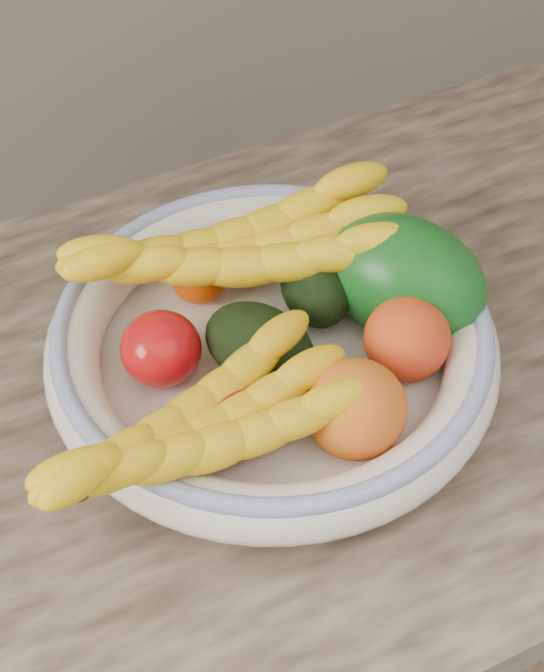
{
  "coord_description": "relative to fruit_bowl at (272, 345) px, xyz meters",
  "views": [
    {
      "loc": [
        -0.26,
        1.13,
        1.6
      ],
      "look_at": [
        0.0,
        1.66,
        0.96
      ],
      "focal_mm": 55.0,
      "sensor_mm": 36.0,
      "label": 1
    }
  ],
  "objects": [
    {
      "name": "kitchen_counter",
      "position": [
        0.0,
        0.03,
        -0.48
      ],
      "size": [
        2.44,
        0.66,
        1.4
      ],
      "color": "brown",
      "rests_on": "ground"
    },
    {
      "name": "fruit_bowl",
      "position": [
        0.0,
        0.0,
        0.0
      ],
      "size": [
        0.39,
        0.39,
        0.08
      ],
      "color": "silver",
      "rests_on": "kitchen_counter"
    },
    {
      "name": "clementine_back_left",
      "position": [
        -0.02,
        0.1,
        0.01
      ],
      "size": [
        0.06,
        0.06,
        0.05
      ],
      "primitive_type": "ellipsoid",
      "rotation": [
        0.0,
        0.0,
        -0.25
      ],
      "color": "#FD5205",
      "rests_on": "fruit_bowl"
    },
    {
      "name": "clementine_back_right",
      "position": [
        0.03,
        0.11,
        0.01
      ],
      "size": [
        0.07,
        0.07,
        0.05
      ],
      "primitive_type": "ellipsoid",
      "rotation": [
        0.0,
        0.0,
        -0.41
      ],
      "color": "orange",
      "rests_on": "fruit_bowl"
    },
    {
      "name": "tomato_left",
      "position": [
        -0.09,
        0.03,
        0.01
      ],
      "size": [
        0.08,
        0.08,
        0.06
      ],
      "primitive_type": "ellipsoid",
      "rotation": [
        0.0,
        0.0,
        -0.11
      ],
      "color": "red",
      "rests_on": "fruit_bowl"
    },
    {
      "name": "tomato_near_left",
      "position": [
        -0.08,
        -0.07,
        0.01
      ],
      "size": [
        0.09,
        0.09,
        0.06
      ],
      "primitive_type": "ellipsoid",
      "rotation": [
        0.0,
        0.0,
        -0.28
      ],
      "color": "#A81508",
      "rests_on": "fruit_bowl"
    },
    {
      "name": "avocado_center",
      "position": [
        -0.02,
        -0.01,
        0.02
      ],
      "size": [
        0.11,
        0.12,
        0.07
      ],
      "primitive_type": "ellipsoid",
      "rotation": [
        0.0,
        0.0,
        0.56
      ],
      "color": "black",
      "rests_on": "fruit_bowl"
    },
    {
      "name": "avocado_right",
      "position": [
        0.06,
        0.04,
        0.02
      ],
      "size": [
        0.09,
        0.11,
        0.06
      ],
      "primitive_type": "ellipsoid",
      "rotation": [
        0.0,
        0.0,
        -0.28
      ],
      "color": "black",
      "rests_on": "fruit_bowl"
    },
    {
      "name": "green_mango",
      "position": [
        0.13,
        -0.0,
        0.03
      ],
      "size": [
        0.19,
        0.2,
        0.14
      ],
      "primitive_type": "ellipsoid",
      "rotation": [
        0.0,
        0.31,
        0.56
      ],
      "color": "#0E4D15",
      "rests_on": "fruit_bowl"
    },
    {
      "name": "peach_front",
      "position": [
        0.02,
        -0.1,
        0.02
      ],
      "size": [
        0.09,
        0.09,
        0.08
      ],
      "primitive_type": "ellipsoid",
      "rotation": [
        0.0,
        0.0,
        0.12
      ],
      "color": "orange",
      "rests_on": "fruit_bowl"
    },
    {
      "name": "peach_right",
      "position": [
        0.1,
        -0.06,
        0.02
      ],
      "size": [
        0.08,
        0.08,
        0.07
      ],
      "primitive_type": "ellipsoid",
      "rotation": [
        0.0,
        0.0,
        0.16
      ],
      "color": "orange",
      "rests_on": "fruit_bowl"
    },
    {
      "name": "banana_bunch_back",
      "position": [
        0.0,
        0.08,
        0.04
      ],
      "size": [
        0.34,
        0.18,
        0.09
      ],
      "primitive_type": null,
      "rotation": [
        0.0,
        0.0,
        -0.2
      ],
      "color": "yellow",
      "rests_on": "fruit_bowl"
    },
    {
      "name": "banana_bunch_front",
      "position": [
        -0.1,
        -0.09,
        0.03
      ],
      "size": [
        0.3,
        0.16,
        0.08
      ],
      "primitive_type": null,
      "rotation": [
        0.0,
        0.0,
        0.16
      ],
      "color": "yellow",
      "rests_on": "fruit_bowl"
    }
  ]
}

